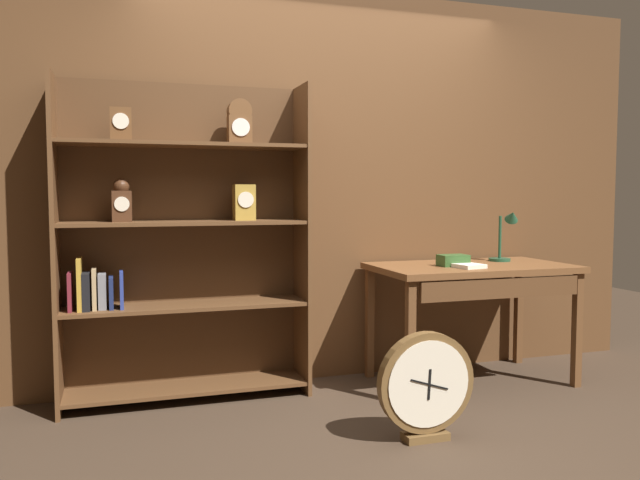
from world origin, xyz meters
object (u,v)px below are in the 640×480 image
Objects in this scene: toolbox_small at (453,260)px; round_clock_large at (426,385)px; bookshelf at (181,245)px; desk_lamp at (506,235)px; open_repair_manual at (466,265)px; workbench at (474,278)px.

toolbox_small reaches higher than round_clock_large.
bookshelf is 1.72m from toolbox_small.
round_clock_large is at bearing -139.40° from desk_lamp.
workbench is at bearing 29.80° from open_repair_manual.
open_repair_manual is (1.73, -0.36, -0.15)m from bookshelf.
open_repair_manual is at bearing -11.88° from bookshelf.
toolbox_small is at bearing 52.87° from round_clock_large.
open_repair_manual reaches higher than round_clock_large.
workbench is 1.17m from round_clock_large.
desk_lamp is (2.19, -0.12, 0.02)m from bookshelf.
bookshelf is 2.19m from desk_lamp.
round_clock_large is (-1.09, -0.93, -0.68)m from desk_lamp.
open_repair_manual is (0.04, -0.10, -0.02)m from toolbox_small.
desk_lamp is 0.54m from toolbox_small.
round_clock_large is at bearing -43.84° from bookshelf.
bookshelf reaches higher than toolbox_small.
desk_lamp is 1.69× the size of open_repair_manual.
workbench is at bearing 2.55° from toolbox_small.
workbench is (1.86, -0.26, -0.25)m from bookshelf.
bookshelf reaches higher than desk_lamp.
bookshelf is at bearing 170.99° from toolbox_small.
bookshelf is 5.17× the size of desk_lamp.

